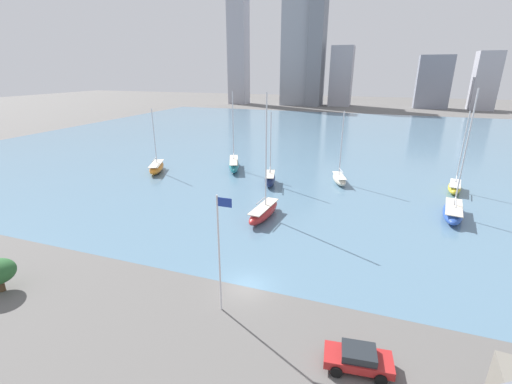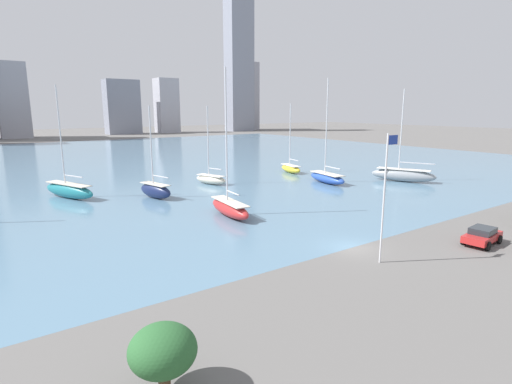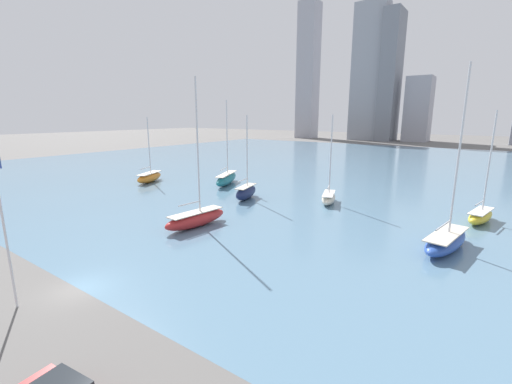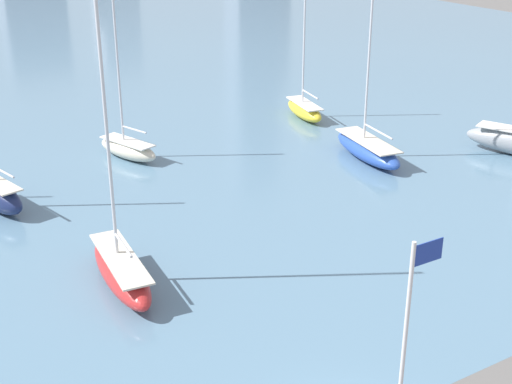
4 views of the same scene
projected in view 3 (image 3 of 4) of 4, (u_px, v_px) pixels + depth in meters
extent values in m
plane|color=#605E5B|center=(79.00, 289.00, 24.53)|extent=(500.00, 500.00, 0.00)
cube|color=slate|center=(375.00, 169.00, 80.21)|extent=(180.00, 140.00, 0.00)
cylinder|color=silver|center=(5.00, 234.00, 21.14)|extent=(0.14, 0.14, 10.04)
cube|color=#9E9EA8|center=(308.00, 72.00, 188.38)|extent=(9.99, 9.59, 71.39)
cube|color=slate|center=(369.00, 80.00, 177.57)|extent=(10.37, 7.67, 61.11)
cube|color=#8E939E|center=(369.00, 74.00, 172.12)|extent=(15.65, 9.27, 66.12)
cube|color=slate|center=(391.00, 77.00, 167.22)|extent=(7.55, 15.32, 61.45)
cube|color=#9E9EA8|center=(418.00, 109.00, 165.55)|extent=(11.25, 12.37, 30.54)
ellipsoid|color=#19234C|center=(246.00, 192.00, 50.97)|extent=(3.19, 6.47, 1.98)
cube|color=beige|center=(246.00, 186.00, 50.77)|extent=(2.62, 5.30, 0.10)
cube|color=#2D2D33|center=(246.00, 196.00, 51.09)|extent=(0.42, 1.13, 0.89)
cylinder|color=silver|center=(247.00, 151.00, 50.07)|extent=(0.18, 0.18, 10.28)
cylinder|color=silver|center=(243.00, 180.00, 49.40)|extent=(0.95, 3.34, 0.14)
ellipsoid|color=beige|center=(329.00, 198.00, 48.53)|extent=(3.69, 6.36, 1.46)
cube|color=silver|center=(329.00, 194.00, 48.38)|extent=(3.03, 5.22, 0.10)
cube|color=#2D2D33|center=(328.00, 201.00, 48.62)|extent=(0.51, 1.09, 0.65)
cylinder|color=silver|center=(331.00, 155.00, 47.62)|extent=(0.18, 0.18, 10.86)
cylinder|color=silver|center=(329.00, 187.00, 47.29)|extent=(1.01, 2.62, 0.14)
ellipsoid|color=#B72828|center=(196.00, 219.00, 38.19)|extent=(2.75, 8.33, 1.72)
cube|color=beige|center=(196.00, 212.00, 38.02)|extent=(2.26, 6.83, 0.10)
cube|color=#2D2D33|center=(196.00, 223.00, 38.30)|extent=(0.30, 1.48, 0.78)
cylinder|color=silver|center=(198.00, 146.00, 36.89)|extent=(0.18, 0.18, 14.45)
cylinder|color=silver|center=(189.00, 204.00, 37.16)|extent=(0.41, 2.88, 0.14)
ellipsoid|color=#284CA8|center=(446.00, 242.00, 31.57)|extent=(3.78, 8.83, 1.60)
cube|color=beige|center=(447.00, 234.00, 31.41)|extent=(3.10, 7.24, 0.10)
cube|color=#2D2D33|center=(445.00, 246.00, 31.66)|extent=(0.40, 1.55, 0.72)
cylinder|color=silver|center=(459.00, 151.00, 30.21)|extent=(0.18, 0.18, 14.99)
cylinder|color=silver|center=(444.00, 225.00, 30.21)|extent=(0.78, 3.96, 0.14)
ellipsoid|color=yellow|center=(480.00, 216.00, 39.70)|extent=(3.07, 6.64, 1.45)
cube|color=silver|center=(481.00, 211.00, 39.56)|extent=(2.52, 5.45, 0.10)
cube|color=#2D2D33|center=(480.00, 220.00, 39.79)|extent=(0.38, 1.16, 0.65)
cylinder|color=silver|center=(490.00, 161.00, 38.64)|extent=(0.18, 0.18, 11.34)
cylinder|color=silver|center=(480.00, 203.00, 38.51)|extent=(0.79, 3.31, 0.14)
ellipsoid|color=orange|center=(149.00, 177.00, 64.10)|extent=(4.94, 7.86, 1.74)
cube|color=beige|center=(149.00, 173.00, 63.92)|extent=(4.05, 6.45, 0.10)
cube|color=#2D2D33|center=(150.00, 180.00, 64.21)|extent=(0.67, 1.33, 0.79)
cylinder|color=silver|center=(149.00, 145.00, 63.35)|extent=(0.18, 0.18, 10.22)
cylinder|color=silver|center=(145.00, 168.00, 62.52)|extent=(1.50, 3.34, 0.14)
ellipsoid|color=#1E757F|center=(227.00, 179.00, 61.75)|extent=(5.60, 9.91, 1.99)
cube|color=beige|center=(226.00, 174.00, 61.55)|extent=(4.59, 8.12, 0.10)
cube|color=#2D2D33|center=(227.00, 182.00, 61.87)|extent=(0.83, 1.71, 0.90)
cylinder|color=silver|center=(227.00, 137.00, 60.85)|extent=(0.18, 0.18, 12.88)
cylinder|color=silver|center=(224.00, 169.00, 60.11)|extent=(1.66, 3.73, 0.14)
cylinder|color=black|center=(64.00, 381.00, 15.51)|extent=(0.81, 0.36, 0.78)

